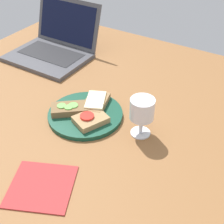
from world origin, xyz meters
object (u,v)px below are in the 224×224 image
Objects in this scene: plate at (85,115)px; sandwich_with_tomato at (90,119)px; sandwich_with_cheese at (95,102)px; napkin at (41,186)px; wine_glass at (142,111)px; sandwich_with_cucumber at (69,109)px; laptop at (54,47)px.

sandwich_with_tomato is at bearing -35.44° from plate.
sandwich_with_cheese is 0.82× the size of napkin.
napkin is at bearing -78.69° from sandwich_with_cheese.
plate is at bearing 103.98° from napkin.
sandwich_with_tomato is 0.96× the size of wine_glass.
sandwich_with_cucumber is 0.81× the size of napkin.
wine_glass is at bearing -9.22° from sandwich_with_cheese.
wine_glass is at bearing -24.98° from laptop.
sandwich_with_cucumber is at bearing -124.73° from sandwich_with_cheese.
sandwich_with_tomato is 8.88cm from sandwich_with_cheese.
sandwich_with_tomato is 26.87cm from napkin.
laptop is (-37.21, 23.05, 1.24)cm from sandwich_with_cheese.
plate is 1.53× the size of napkin.
plate is 20.92cm from wine_glass.
laptop is 72.74cm from napkin.
sandwich_with_cucumber is at bearing -169.89° from wine_glass.
plate is 30.43cm from napkin.
sandwich_with_cheese reaches higher than napkin.
sandwich_with_cheese is 35.42cm from napkin.
laptop reaches higher than wine_glass.
wine_glass reaches higher than sandwich_with_cheese.
sandwich_with_tomato reaches higher than plate.
laptop reaches higher than sandwich_with_cucumber.
napkin is (-11.90, -31.58, -8.45)cm from wine_glass.
sandwich_with_tomato is at bearing -161.66° from wine_glass.
laptop is (-56.04, 26.11, -4.68)cm from wine_glass.
sandwich_with_cheese is 0.40× the size of laptop.
wine_glass is at bearing 69.35° from napkin.
sandwich_with_cucumber and sandwich_with_cheese have the same top height.
sandwich_with_tomato reaches higher than napkin.
laptop is at bearing 142.55° from plate.
laptop reaches higher than sandwich_with_cheese.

